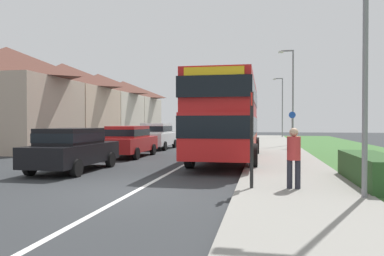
# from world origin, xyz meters

# --- Properties ---
(ground_plane) EXTENTS (120.00, 120.00, 0.00)m
(ground_plane) POSITION_xyz_m (0.00, 0.00, 0.00)
(ground_plane) COLOR #2D3033
(lane_marking_centre) EXTENTS (0.14, 60.00, 0.01)m
(lane_marking_centre) POSITION_xyz_m (0.00, 8.00, 0.00)
(lane_marking_centre) COLOR silver
(lane_marking_centre) RESTS_ON ground_plane
(pavement_near_side) EXTENTS (3.20, 68.00, 0.12)m
(pavement_near_side) POSITION_xyz_m (4.20, 6.00, 0.06)
(pavement_near_side) COLOR gray
(pavement_near_side) RESTS_ON ground_plane
(roadside_hedge) EXTENTS (1.10, 3.96, 0.90)m
(roadside_hedge) POSITION_xyz_m (6.30, 1.91, 0.45)
(roadside_hedge) COLOR #2D5128
(roadside_hedge) RESTS_ON ground_plane
(double_decker_bus) EXTENTS (2.80, 10.34, 3.70)m
(double_decker_bus) POSITION_xyz_m (1.69, 8.03, 2.14)
(double_decker_bus) COLOR red
(double_decker_bus) RESTS_ON ground_plane
(parked_car_black) EXTENTS (1.91, 4.46, 1.59)m
(parked_car_black) POSITION_xyz_m (-3.62, 3.39, 0.88)
(parked_car_black) COLOR black
(parked_car_black) RESTS_ON ground_plane
(parked_car_red) EXTENTS (1.91, 4.47, 1.62)m
(parked_car_red) POSITION_xyz_m (-3.59, 9.14, 0.89)
(parked_car_red) COLOR #B21E1E
(parked_car_red) RESTS_ON ground_plane
(parked_car_white) EXTENTS (1.91, 4.34, 1.75)m
(parked_car_white) POSITION_xyz_m (-3.75, 14.89, 0.95)
(parked_car_white) COLOR silver
(parked_car_white) RESTS_ON ground_plane
(pedestrian_at_stop) EXTENTS (0.34, 0.34, 1.67)m
(pedestrian_at_stop) POSITION_xyz_m (4.06, 0.57, 0.98)
(pedestrian_at_stop) COLOR #23232D
(pedestrian_at_stop) RESTS_ON ground_plane
(bus_stop_sign) EXTENTS (0.09, 0.52, 2.60)m
(bus_stop_sign) POSITION_xyz_m (3.00, 0.49, 1.54)
(bus_stop_sign) COLOR black
(bus_stop_sign) RESTS_ON ground_plane
(cycle_route_sign) EXTENTS (0.44, 0.08, 2.52)m
(cycle_route_sign) POSITION_xyz_m (5.18, 15.86, 1.43)
(cycle_route_sign) COLOR slate
(cycle_route_sign) RESTS_ON ground_plane
(street_lamp_near) EXTENTS (1.14, 0.20, 6.93)m
(street_lamp_near) POSITION_xyz_m (5.43, -0.23, 4.01)
(street_lamp_near) COLOR slate
(street_lamp_near) RESTS_ON ground_plane
(street_lamp_mid) EXTENTS (1.14, 0.20, 7.29)m
(street_lamp_mid) POSITION_xyz_m (5.41, 19.73, 4.19)
(street_lamp_mid) COLOR slate
(street_lamp_mid) RESTS_ON ground_plane
(street_lamp_far) EXTENTS (1.14, 0.20, 6.96)m
(street_lamp_far) POSITION_xyz_m (5.40, 34.83, 4.02)
(street_lamp_far) COLOR slate
(street_lamp_far) RESTS_ON ground_plane
(house_terrace_far_side) EXTENTS (7.33, 25.98, 6.55)m
(house_terrace_far_side) POSITION_xyz_m (-12.53, 21.17, 3.27)
(house_terrace_far_side) COLOR tan
(house_terrace_far_side) RESTS_ON ground_plane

